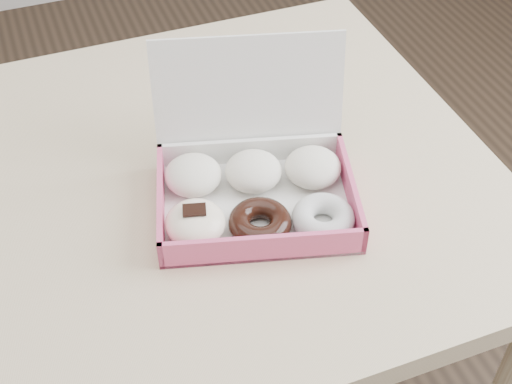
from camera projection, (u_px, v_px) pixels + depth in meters
name	position (u px, v px, depth m)	size (l,w,h in m)	color
table	(100.00, 236.00, 1.08)	(1.20, 0.80, 0.75)	tan
donut_box	(253.00, 184.00, 1.00)	(0.33, 0.30, 0.20)	white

